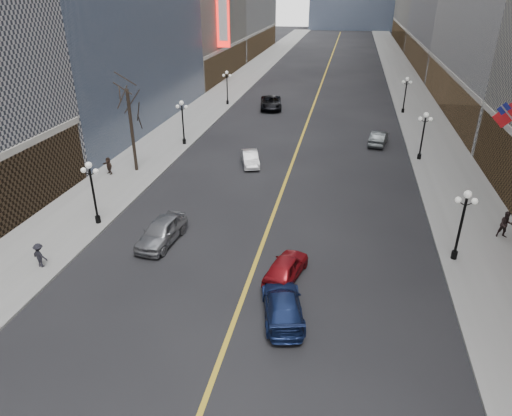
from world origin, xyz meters
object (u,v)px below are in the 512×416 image
at_px(streetlamp_west_2, 183,118).
at_px(car_nb_far, 271,103).
at_px(streetlamp_west_1, 92,187).
at_px(car_sb_mid, 286,267).
at_px(streetlamp_east_1, 462,218).
at_px(streetlamp_west_3, 227,84).
at_px(car_sb_far, 379,138).
at_px(streetlamp_east_2, 423,131).
at_px(car_nb_mid, 250,158).
at_px(streetlamp_east_3, 406,91).
at_px(car_sb_near, 283,305).
at_px(car_nb_near, 161,231).

height_order(streetlamp_west_2, car_nb_far, streetlamp_west_2).
height_order(streetlamp_west_1, car_sb_mid, streetlamp_west_1).
height_order(streetlamp_east_1, streetlamp_west_3, same).
distance_m(streetlamp_east_1, car_sb_far, 22.61).
bearing_deg(car_nb_far, streetlamp_east_2, -54.93).
distance_m(streetlamp_east_1, car_nb_mid, 20.79).
relative_size(streetlamp_west_3, car_nb_mid, 1.13).
bearing_deg(streetlamp_east_3, streetlamp_west_2, -142.67).
bearing_deg(streetlamp_east_1, streetlamp_east_3, 90.00).
height_order(streetlamp_east_1, streetlamp_east_3, same).
xyz_separation_m(car_nb_far, car_sb_far, (13.65, -12.91, -0.11)).
distance_m(car_nb_mid, car_sb_mid, 18.31).
height_order(streetlamp_west_3, car_sb_mid, streetlamp_west_3).
xyz_separation_m(car_sb_near, car_sb_mid, (-0.32, 3.46, 0.00)).
xyz_separation_m(streetlamp_west_2, car_nb_mid, (8.02, -4.41, -2.24)).
height_order(streetlamp_west_1, streetlamp_west_3, same).
relative_size(streetlamp_east_1, streetlamp_west_3, 1.00).
bearing_deg(streetlamp_west_3, streetlamp_east_3, 0.00).
xyz_separation_m(car_nb_near, car_sb_mid, (8.47, -2.36, -0.12)).
distance_m(car_nb_far, car_sb_mid, 39.62).
height_order(car_nb_far, car_sb_far, car_nb_far).
bearing_deg(car_nb_far, streetlamp_west_2, -120.42).
bearing_deg(car_nb_far, streetlamp_east_3, -7.35).
bearing_deg(streetlamp_west_3, streetlamp_west_1, -90.00).
bearing_deg(car_nb_near, streetlamp_west_3, 103.33).
distance_m(streetlamp_east_1, streetlamp_west_2, 29.68).
bearing_deg(car_nb_near, streetlamp_west_1, 170.28).
distance_m(streetlamp_east_3, car_sb_mid, 41.03).
bearing_deg(streetlamp_east_3, streetlamp_west_1, -123.25).
distance_m(car_sb_near, car_sb_mid, 3.48).
distance_m(streetlamp_east_3, streetlamp_west_3, 23.60).
bearing_deg(car_sb_near, streetlamp_west_2, -74.54).
distance_m(streetlamp_east_1, car_nb_near, 18.45).
bearing_deg(car_nb_near, streetlamp_west_2, 110.57).
bearing_deg(car_sb_near, streetlamp_east_1, -156.37).
xyz_separation_m(streetlamp_east_1, car_sb_far, (-3.66, 22.21, -2.18)).
xyz_separation_m(car_sb_near, car_sb_far, (5.82, 29.45, 0.03)).
xyz_separation_m(streetlamp_west_2, car_sb_near, (14.12, -25.25, -2.21)).
xyz_separation_m(streetlamp_east_1, streetlamp_east_3, (0.00, 36.00, 0.00)).
bearing_deg(streetlamp_east_2, car_sb_mid, -114.22).
bearing_deg(car_sb_mid, car_sb_far, -90.26).
relative_size(streetlamp_west_1, car_nb_far, 0.76).
bearing_deg(car_sb_near, streetlamp_west_3, -85.68).
bearing_deg(streetlamp_east_1, car_nb_mid, 138.91).
bearing_deg(car_sb_near, streetlamp_west_1, -40.92).
xyz_separation_m(streetlamp_west_2, car_nb_far, (6.29, 17.12, -2.07)).
relative_size(streetlamp_east_2, car_nb_mid, 1.13).
bearing_deg(streetlamp_east_3, car_nb_far, -177.09).
bearing_deg(car_sb_mid, streetlamp_east_1, -145.86).
xyz_separation_m(streetlamp_east_2, streetlamp_west_3, (-23.60, 18.00, 0.00)).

